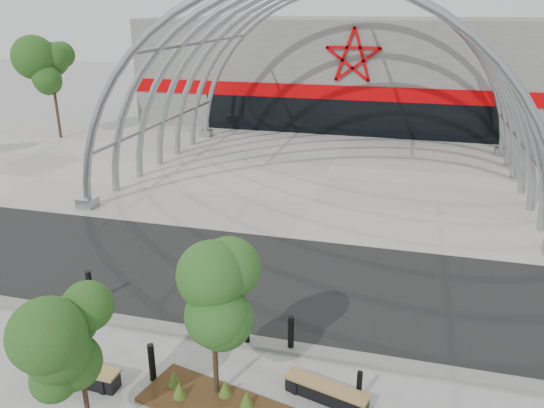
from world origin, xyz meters
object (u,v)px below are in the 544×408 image
street_tree_1 (213,297)px  bench_0 (77,374)px  bench_1 (326,393)px  street_tree_0 (78,346)px  bollard_2 (247,332)px

street_tree_1 → bench_0: bearing=-172.3°
street_tree_1 → bench_1: street_tree_1 is taller
bench_0 → bench_1: bearing=8.7°
street_tree_0 → street_tree_1: street_tree_1 is taller
bench_1 → bollard_2: 2.97m
street_tree_0 → bench_0: (-1.45, 1.66, -2.23)m
street_tree_1 → bench_0: street_tree_1 is taller
bench_0 → bollard_2: bearing=35.0°
bench_0 → bench_1: 6.22m
bench_0 → bollard_2: (3.66, 2.56, 0.21)m
bollard_2 → bench_0: bearing=-145.0°
street_tree_0 → bench_1: bearing=29.0°
street_tree_1 → bollard_2: (0.13, 2.08, -2.25)m
street_tree_0 → bench_0: bearing=131.2°
street_tree_0 → bench_0: 3.13m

